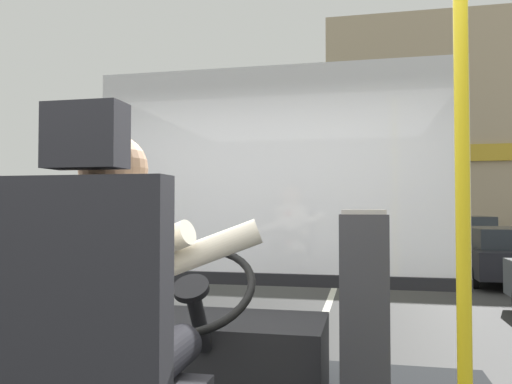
{
  "coord_description": "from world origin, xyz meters",
  "views": [
    {
      "loc": [
        0.6,
        -1.72,
        1.66
      ],
      "look_at": [
        -0.14,
        1.75,
        1.77
      ],
      "focal_mm": 35.44,
      "sensor_mm": 36.0,
      "label": 1
    }
  ],
  "objects_px": {
    "driver_seat": "(102,366)",
    "parked_car_black": "(506,254)",
    "handrail_pole": "(463,194)",
    "fare_box": "(364,323)",
    "parked_car_silver": "(463,237)",
    "bus_driver": "(120,295)",
    "parked_car_white": "(437,229)",
    "steering_console": "(220,353)"
  },
  "relations": [
    {
      "from": "fare_box",
      "to": "parked_car_white",
      "type": "height_order",
      "value": "fare_box"
    },
    {
      "from": "handrail_pole",
      "to": "parked_car_silver",
      "type": "height_order",
      "value": "handrail_pole"
    },
    {
      "from": "parked_car_silver",
      "to": "bus_driver",
      "type": "bearing_deg",
      "value": -103.74
    },
    {
      "from": "handrail_pole",
      "to": "fare_box",
      "type": "height_order",
      "value": "handrail_pole"
    },
    {
      "from": "driver_seat",
      "to": "parked_car_silver",
      "type": "bearing_deg",
      "value": 76.35
    },
    {
      "from": "handrail_pole",
      "to": "fare_box",
      "type": "xyz_separation_m",
      "value": [
        -0.3,
        0.61,
        -0.54
      ]
    },
    {
      "from": "driver_seat",
      "to": "fare_box",
      "type": "height_order",
      "value": "driver_seat"
    },
    {
      "from": "fare_box",
      "to": "parked_car_black",
      "type": "height_order",
      "value": "fare_box"
    },
    {
      "from": "fare_box",
      "to": "parked_car_silver",
      "type": "height_order",
      "value": "fare_box"
    },
    {
      "from": "steering_console",
      "to": "fare_box",
      "type": "height_order",
      "value": "fare_box"
    },
    {
      "from": "handrail_pole",
      "to": "steering_console",
      "type": "bearing_deg",
      "value": 137.78
    },
    {
      "from": "fare_box",
      "to": "parked_car_white",
      "type": "relative_size",
      "value": 0.24
    },
    {
      "from": "driver_seat",
      "to": "steering_console",
      "type": "xyz_separation_m",
      "value": [
        0.0,
        1.23,
        -0.31
      ]
    },
    {
      "from": "steering_console",
      "to": "parked_car_white",
      "type": "distance_m",
      "value": 21.13
    },
    {
      "from": "steering_console",
      "to": "handrail_pole",
      "type": "height_order",
      "value": "handrail_pole"
    },
    {
      "from": "bus_driver",
      "to": "handrail_pole",
      "type": "bearing_deg",
      "value": 9.83
    },
    {
      "from": "driver_seat",
      "to": "bus_driver",
      "type": "xyz_separation_m",
      "value": [
        0.0,
        0.11,
        0.19
      ]
    },
    {
      "from": "driver_seat",
      "to": "fare_box",
      "type": "xyz_separation_m",
      "value": [
        0.75,
        0.89,
        -0.04
      ]
    },
    {
      "from": "parked_car_silver",
      "to": "parked_car_white",
      "type": "relative_size",
      "value": 1.0
    },
    {
      "from": "driver_seat",
      "to": "parked_car_silver",
      "type": "xyz_separation_m",
      "value": [
        3.91,
        16.11,
        -0.5
      ]
    },
    {
      "from": "parked_car_white",
      "to": "fare_box",
      "type": "bearing_deg",
      "value": -98.49
    },
    {
      "from": "bus_driver",
      "to": "parked_car_white",
      "type": "distance_m",
      "value": 22.24
    },
    {
      "from": "parked_car_black",
      "to": "driver_seat",
      "type": "bearing_deg",
      "value": -109.44
    },
    {
      "from": "parked_car_black",
      "to": "steering_console",
      "type": "bearing_deg",
      "value": -111.69
    },
    {
      "from": "driver_seat",
      "to": "parked_car_white",
      "type": "bearing_deg",
      "value": 79.96
    },
    {
      "from": "handrail_pole",
      "to": "parked_car_white",
      "type": "distance_m",
      "value": 21.92
    },
    {
      "from": "bus_driver",
      "to": "handrail_pole",
      "type": "relative_size",
      "value": 0.39
    },
    {
      "from": "bus_driver",
      "to": "parked_car_silver",
      "type": "xyz_separation_m",
      "value": [
        3.91,
        16.0,
        -0.68
      ]
    },
    {
      "from": "fare_box",
      "to": "parked_car_white",
      "type": "xyz_separation_m",
      "value": [
        3.15,
        21.1,
        -0.43
      ]
    },
    {
      "from": "parked_car_black",
      "to": "parked_car_silver",
      "type": "xyz_separation_m",
      "value": [
        0.04,
        5.14,
        0.08
      ]
    },
    {
      "from": "driver_seat",
      "to": "parked_car_black",
      "type": "bearing_deg",
      "value": 70.56
    },
    {
      "from": "parked_car_black",
      "to": "parked_car_silver",
      "type": "distance_m",
      "value": 5.14
    },
    {
      "from": "driver_seat",
      "to": "bus_driver",
      "type": "relative_size",
      "value": 1.57
    },
    {
      "from": "parked_car_black",
      "to": "parked_car_white",
      "type": "distance_m",
      "value": 11.03
    },
    {
      "from": "steering_console",
      "to": "parked_car_black",
      "type": "xyz_separation_m",
      "value": [
        3.87,
        9.74,
        -0.27
      ]
    },
    {
      "from": "handrail_pole",
      "to": "parked_car_silver",
      "type": "distance_m",
      "value": 16.11
    },
    {
      "from": "bus_driver",
      "to": "parked_car_silver",
      "type": "relative_size",
      "value": 0.2
    },
    {
      "from": "parked_car_white",
      "to": "driver_seat",
      "type": "bearing_deg",
      "value": -100.04
    },
    {
      "from": "bus_driver",
      "to": "parked_car_white",
      "type": "height_order",
      "value": "bus_driver"
    },
    {
      "from": "driver_seat",
      "to": "parked_car_black",
      "type": "distance_m",
      "value": 11.65
    },
    {
      "from": "fare_box",
      "to": "parked_car_silver",
      "type": "bearing_deg",
      "value": 78.25
    },
    {
      "from": "parked_car_silver",
      "to": "parked_car_white",
      "type": "height_order",
      "value": "parked_car_white"
    }
  ]
}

